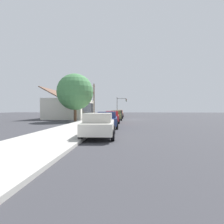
{
  "coord_description": "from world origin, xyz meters",
  "views": [
    {
      "loc": [
        -30.96,
        1.07,
        1.87
      ],
      "look_at": [
        -1.01,
        3.44,
        1.33
      ],
      "focal_mm": 28.28,
      "sensor_mm": 36.0,
      "label": 1
    }
  ],
  "objects_px": {
    "car_ivory": "(99,125)",
    "shade_tree": "(75,92)",
    "car_charcoal": "(118,114)",
    "car_coral": "(119,113)",
    "car_olive": "(116,115)",
    "car_mustard": "(119,113)",
    "car_navy": "(107,120)",
    "traffic_light_main": "(121,103)",
    "fire_hydrant_red": "(110,116)",
    "car_cherry": "(112,117)",
    "utility_pole_wooden": "(94,100)"
  },
  "relations": [
    {
      "from": "car_navy",
      "to": "car_olive",
      "type": "height_order",
      "value": "same"
    },
    {
      "from": "car_navy",
      "to": "car_coral",
      "type": "relative_size",
      "value": 0.99
    },
    {
      "from": "car_ivory",
      "to": "fire_hydrant_red",
      "type": "relative_size",
      "value": 6.51
    },
    {
      "from": "car_mustard",
      "to": "car_charcoal",
      "type": "bearing_deg",
      "value": 178.31
    },
    {
      "from": "car_mustard",
      "to": "utility_pole_wooden",
      "type": "height_order",
      "value": "utility_pole_wooden"
    },
    {
      "from": "car_olive",
      "to": "car_charcoal",
      "type": "bearing_deg",
      "value": -3.28
    },
    {
      "from": "car_coral",
      "to": "car_mustard",
      "type": "xyz_separation_m",
      "value": [
        6.23,
        0.11,
        -0.0
      ]
    },
    {
      "from": "shade_tree",
      "to": "utility_pole_wooden",
      "type": "distance_m",
      "value": 13.38
    },
    {
      "from": "car_mustard",
      "to": "car_coral",
      "type": "bearing_deg",
      "value": 178.6
    },
    {
      "from": "car_olive",
      "to": "traffic_light_main",
      "type": "relative_size",
      "value": 0.94
    },
    {
      "from": "car_cherry",
      "to": "traffic_light_main",
      "type": "distance_m",
      "value": 27.64
    },
    {
      "from": "shade_tree",
      "to": "fire_hydrant_red",
      "type": "bearing_deg",
      "value": -23.99
    },
    {
      "from": "car_coral",
      "to": "utility_pole_wooden",
      "type": "bearing_deg",
      "value": 101.53
    },
    {
      "from": "car_cherry",
      "to": "car_coral",
      "type": "height_order",
      "value": "same"
    },
    {
      "from": "car_olive",
      "to": "car_mustard",
      "type": "bearing_deg",
      "value": -2.04
    },
    {
      "from": "car_charcoal",
      "to": "car_coral",
      "type": "height_order",
      "value": "same"
    },
    {
      "from": "car_ivory",
      "to": "traffic_light_main",
      "type": "distance_m",
      "value": 39.17
    },
    {
      "from": "car_charcoal",
      "to": "shade_tree",
      "type": "bearing_deg",
      "value": 144.47
    },
    {
      "from": "car_olive",
      "to": "car_coral",
      "type": "height_order",
      "value": "same"
    },
    {
      "from": "car_olive",
      "to": "shade_tree",
      "type": "bearing_deg",
      "value": 118.82
    },
    {
      "from": "shade_tree",
      "to": "utility_pole_wooden",
      "type": "relative_size",
      "value": 0.94
    },
    {
      "from": "car_mustard",
      "to": "fire_hydrant_red",
      "type": "relative_size",
      "value": 6.62
    },
    {
      "from": "car_olive",
      "to": "shade_tree",
      "type": "height_order",
      "value": "shade_tree"
    },
    {
      "from": "car_olive",
      "to": "traffic_light_main",
      "type": "xyz_separation_m",
      "value": [
        21.38,
        -0.19,
        2.68
      ]
    },
    {
      "from": "car_ivory",
      "to": "fire_hydrant_red",
      "type": "distance_m",
      "value": 24.09
    },
    {
      "from": "car_mustard",
      "to": "shade_tree",
      "type": "height_order",
      "value": "shade_tree"
    },
    {
      "from": "car_ivory",
      "to": "shade_tree",
      "type": "relative_size",
      "value": 0.65
    },
    {
      "from": "car_cherry",
      "to": "car_mustard",
      "type": "distance_m",
      "value": 23.61
    },
    {
      "from": "utility_pole_wooden",
      "to": "car_olive",
      "type": "bearing_deg",
      "value": -150.93
    },
    {
      "from": "car_cherry",
      "to": "car_mustard",
      "type": "relative_size",
      "value": 0.98
    },
    {
      "from": "car_charcoal",
      "to": "fire_hydrant_red",
      "type": "distance_m",
      "value": 1.89
    },
    {
      "from": "car_mustard",
      "to": "car_olive",
      "type": "bearing_deg",
      "value": 177.76
    },
    {
      "from": "car_charcoal",
      "to": "car_olive",
      "type": "bearing_deg",
      "value": 177.28
    },
    {
      "from": "car_coral",
      "to": "traffic_light_main",
      "type": "distance_m",
      "value": 10.49
    },
    {
      "from": "utility_pole_wooden",
      "to": "car_charcoal",
      "type": "bearing_deg",
      "value": -128.85
    },
    {
      "from": "car_ivory",
      "to": "car_navy",
      "type": "relative_size",
      "value": 0.99
    },
    {
      "from": "car_cherry",
      "to": "car_charcoal",
      "type": "xyz_separation_m",
      "value": [
        11.49,
        -0.25,
        0.0
      ]
    },
    {
      "from": "car_coral",
      "to": "traffic_light_main",
      "type": "height_order",
      "value": "traffic_light_main"
    },
    {
      "from": "car_olive",
      "to": "car_mustard",
      "type": "distance_m",
      "value": 17.47
    },
    {
      "from": "car_cherry",
      "to": "traffic_light_main",
      "type": "bearing_deg",
      "value": -4.1
    },
    {
      "from": "car_olive",
      "to": "car_coral",
      "type": "relative_size",
      "value": 1.03
    },
    {
      "from": "car_navy",
      "to": "car_mustard",
      "type": "distance_m",
      "value": 29.42
    },
    {
      "from": "car_ivory",
      "to": "car_olive",
      "type": "relative_size",
      "value": 0.95
    },
    {
      "from": "car_navy",
      "to": "utility_pole_wooden",
      "type": "distance_m",
      "value": 22.64
    },
    {
      "from": "car_ivory",
      "to": "shade_tree",
      "type": "bearing_deg",
      "value": 19.34
    },
    {
      "from": "car_coral",
      "to": "fire_hydrant_red",
      "type": "bearing_deg",
      "value": 159.97
    },
    {
      "from": "car_olive",
      "to": "utility_pole_wooden",
      "type": "height_order",
      "value": "utility_pole_wooden"
    },
    {
      "from": "car_navy",
      "to": "car_olive",
      "type": "distance_m",
      "value": 11.95
    },
    {
      "from": "car_ivory",
      "to": "car_charcoal",
      "type": "xyz_separation_m",
      "value": [
        23.05,
        -0.21,
        -0.0
      ]
    },
    {
      "from": "fire_hydrant_red",
      "to": "car_coral",
      "type": "bearing_deg",
      "value": -17.41
    }
  ]
}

